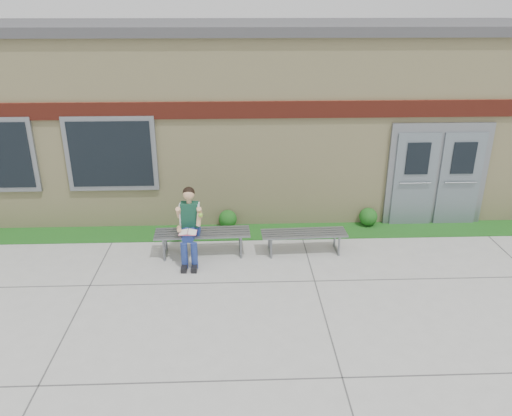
{
  "coord_description": "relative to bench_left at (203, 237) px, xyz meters",
  "views": [
    {
      "loc": [
        -0.36,
        -7.23,
        4.63
      ],
      "look_at": [
        -0.01,
        1.7,
        0.95
      ],
      "focal_mm": 35.0,
      "sensor_mm": 36.0,
      "label": 1
    }
  ],
  "objects": [
    {
      "name": "bench_right",
      "position": [
        2.0,
        0.0,
        -0.04
      ],
      "size": [
        1.7,
        0.53,
        0.44
      ],
      "rotation": [
        0.0,
        0.0,
        0.04
      ],
      "color": "slate",
      "rests_on": "ground"
    },
    {
      "name": "school_building",
      "position": [
        1.06,
        4.35,
        1.73
      ],
      "size": [
        16.2,
        6.22,
        4.2
      ],
      "color": "beige",
      "rests_on": "ground"
    },
    {
      "name": "shrub_east",
      "position": [
        3.6,
        1.21,
        -0.15
      ],
      "size": [
        0.4,
        0.4,
        0.4
      ],
      "primitive_type": "sphere",
      "color": "#174412",
      "rests_on": "grass_strip"
    },
    {
      "name": "ground",
      "position": [
        1.06,
        -1.64,
        -0.37
      ],
      "size": [
        80.0,
        80.0,
        0.0
      ],
      "primitive_type": "plane",
      "color": "#9E9E99",
      "rests_on": "ground"
    },
    {
      "name": "shrub_mid",
      "position": [
        0.47,
        1.21,
        -0.15
      ],
      "size": [
        0.4,
        0.4,
        0.4
      ],
      "primitive_type": "sphere",
      "color": "#174412",
      "rests_on": "grass_strip"
    },
    {
      "name": "bench_left",
      "position": [
        0.0,
        0.0,
        0.0
      ],
      "size": [
        1.87,
        0.59,
        0.48
      ],
      "rotation": [
        0.0,
        0.0,
        0.04
      ],
      "color": "slate",
      "rests_on": "ground"
    },
    {
      "name": "girl",
      "position": [
        -0.22,
        -0.22,
        0.38
      ],
      "size": [
        0.52,
        0.87,
        1.44
      ],
      "rotation": [
        0.0,
        0.0,
        -0.04
      ],
      "color": "navy",
      "rests_on": "ground"
    },
    {
      "name": "grass_strip",
      "position": [
        1.06,
        0.96,
        -0.36
      ],
      "size": [
        16.0,
        0.8,
        0.02
      ],
      "primitive_type": "cube",
      "color": "#174412",
      "rests_on": "ground"
    }
  ]
}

